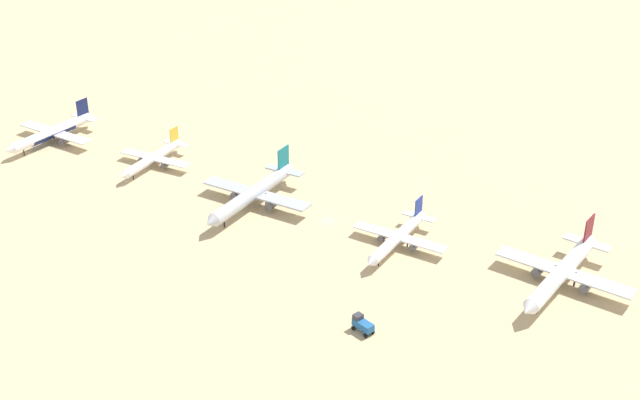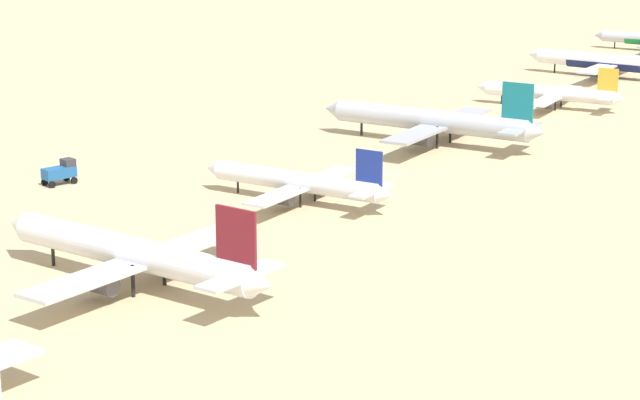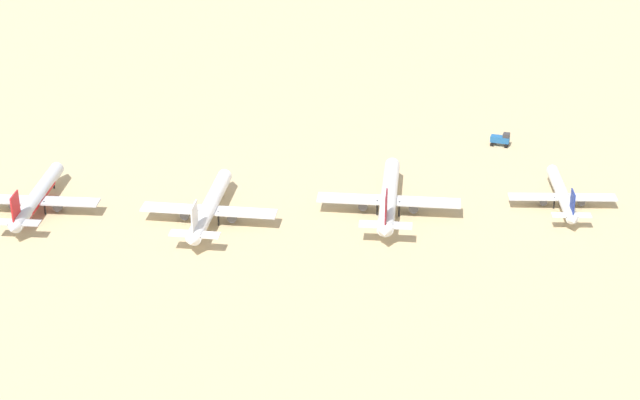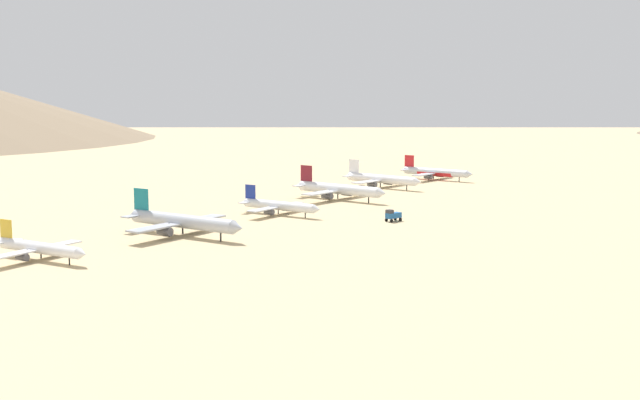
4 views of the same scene
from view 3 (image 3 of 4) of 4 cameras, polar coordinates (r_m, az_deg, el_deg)
parked_jet_4 at (r=277.32m, az=12.49°, el=0.30°), size 32.96×26.85×9.50m
parked_jet_5 at (r=267.77m, az=3.61°, el=0.19°), size 43.22×35.03×12.48m
parked_jet_6 at (r=264.10m, az=-5.77°, el=-0.34°), size 40.56×32.85×11.73m
parked_jet_7 at (r=276.97m, az=-14.54°, el=0.16°), size 38.86×31.54×11.21m
service_truck at (r=310.26m, az=9.41°, el=3.16°), size 3.54×5.54×3.90m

